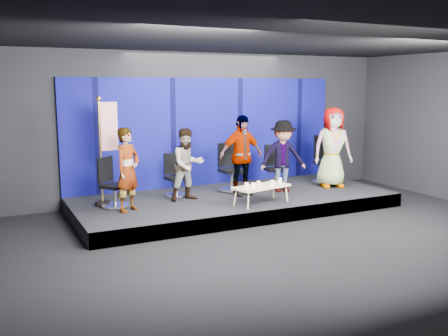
{
  "coord_description": "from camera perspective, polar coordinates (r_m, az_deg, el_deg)",
  "views": [
    {
      "loc": [
        -5.0,
        -7.14,
        2.73
      ],
      "look_at": [
        -0.3,
        2.4,
        0.96
      ],
      "focal_mm": 40.0,
      "sensor_mm": 36.0,
      "label": 1
    }
  ],
  "objects": [
    {
      "name": "chair_d",
      "position": [
        12.04,
        5.82,
        -0.61
      ],
      "size": [
        0.69,
        0.69,
        1.02
      ],
      "rotation": [
        0.0,
        0.0,
        -0.24
      ],
      "color": "silver",
      "rests_on": "riser"
    },
    {
      "name": "ground",
      "position": [
        9.14,
        8.47,
        -8.02
      ],
      "size": [
        10.0,
        10.0,
        0.0
      ],
      "primitive_type": "plane",
      "color": "black",
      "rests_on": "ground"
    },
    {
      "name": "backdrop",
      "position": [
        12.22,
        -1.94,
        4.15
      ],
      "size": [
        7.0,
        0.08,
        2.6
      ],
      "primitive_type": "cube",
      "color": "#08085D",
      "rests_on": "riser"
    },
    {
      "name": "mug_d",
      "position": [
        10.4,
        5.54,
        -1.69
      ],
      "size": [
        0.09,
        0.09,
        0.1
      ],
      "primitive_type": "cylinder",
      "color": "white",
      "rests_on": "coffee_table"
    },
    {
      "name": "coffee_table",
      "position": [
        10.33,
        4.3,
        -2.2
      ],
      "size": [
        1.31,
        0.76,
        0.38
      ],
      "rotation": [
        0.0,
        0.0,
        0.21
      ],
      "color": "tan",
      "rests_on": "riser"
    },
    {
      "name": "panelist_d",
      "position": [
        11.5,
        6.74,
        1.36
      ],
      "size": [
        1.18,
        0.84,
        1.64
      ],
      "primitive_type": "imported",
      "rotation": [
        0.0,
        0.0,
        -0.24
      ],
      "color": "black",
      "rests_on": "riser"
    },
    {
      "name": "chair_e",
      "position": [
        12.77,
        11.52,
        0.08
      ],
      "size": [
        0.82,
        0.82,
        1.18
      ],
      "rotation": [
        0.0,
        0.0,
        -0.27
      ],
      "color": "silver",
      "rests_on": "riser"
    },
    {
      "name": "mug_b",
      "position": [
        10.1,
        3.37,
        -1.99
      ],
      "size": [
        0.09,
        0.09,
        0.1
      ],
      "primitive_type": "cylinder",
      "color": "white",
      "rests_on": "coffee_table"
    },
    {
      "name": "panelist_b",
      "position": [
        10.57,
        -4.2,
        0.39
      ],
      "size": [
        0.79,
        0.64,
        1.54
      ],
      "primitive_type": "imported",
      "rotation": [
        0.0,
        0.0,
        0.08
      ],
      "color": "black",
      "rests_on": "riser"
    },
    {
      "name": "chair_b",
      "position": [
        11.07,
        -5.56,
        -1.61
      ],
      "size": [
        0.58,
        0.58,
        0.95
      ],
      "rotation": [
        0.0,
        0.0,
        0.08
      ],
      "color": "silver",
      "rests_on": "riser"
    },
    {
      "name": "room_walls",
      "position": [
        8.73,
        8.86,
        7.38
      ],
      "size": [
        10.02,
        8.02,
        3.51
      ],
      "color": "black",
      "rests_on": "ground"
    },
    {
      "name": "panelist_e",
      "position": [
        12.21,
        12.29,
        2.32
      ],
      "size": [
        1.07,
        0.84,
        1.92
      ],
      "primitive_type": "imported",
      "rotation": [
        0.0,
        0.0,
        -0.27
      ],
      "color": "black",
      "rests_on": "riser"
    },
    {
      "name": "mug_a",
      "position": [
        10.08,
        2.59,
        -1.99
      ],
      "size": [
        0.09,
        0.09,
        0.11
      ],
      "primitive_type": "cylinder",
      "color": "white",
      "rests_on": "coffee_table"
    },
    {
      "name": "flag_stand",
      "position": [
        10.31,
        -13.34,
        2.21
      ],
      "size": [
        0.51,
        0.3,
        2.22
      ],
      "rotation": [
        0.0,
        0.0,
        0.12
      ],
      "color": "black",
      "rests_on": "riser"
    },
    {
      "name": "mug_c",
      "position": [
        10.39,
        3.96,
        -1.72
      ],
      "size": [
        0.07,
        0.07,
        0.08
      ],
      "primitive_type": "cylinder",
      "color": "white",
      "rests_on": "coffee_table"
    },
    {
      "name": "panelist_a",
      "position": [
        9.79,
        -10.94,
        -0.2
      ],
      "size": [
        0.71,
        0.66,
        1.63
      ],
      "primitive_type": "imported",
      "rotation": [
        0.0,
        0.0,
        0.62
      ],
      "color": "black",
      "rests_on": "riser"
    },
    {
      "name": "riser",
      "position": [
        11.17,
        1.18,
        -3.9
      ],
      "size": [
        7.0,
        3.0,
        0.3
      ],
      "primitive_type": "cube",
      "color": "black",
      "rests_on": "ground"
    },
    {
      "name": "mug_e",
      "position": [
        10.7,
        6.41,
        -1.4
      ],
      "size": [
        0.08,
        0.08,
        0.1
      ],
      "primitive_type": "cylinder",
      "color": "white",
      "rests_on": "coffee_table"
    },
    {
      "name": "chair_c",
      "position": [
        11.58,
        0.76,
        -0.83
      ],
      "size": [
        0.64,
        0.64,
        1.1
      ],
      "rotation": [
        0.0,
        0.0,
        0.03
      ],
      "color": "silver",
      "rests_on": "riser"
    },
    {
      "name": "chair_a",
      "position": [
        10.27,
        -12.61,
        -2.56
      ],
      "size": [
        0.79,
        0.79,
        1.01
      ],
      "rotation": [
        0.0,
        0.0,
        0.62
      ],
      "color": "silver",
      "rests_on": "riser"
    },
    {
      "name": "panelist_c",
      "position": [
        11.05,
        1.97,
        1.46
      ],
      "size": [
        1.06,
        0.47,
        1.79
      ],
      "primitive_type": "imported",
      "rotation": [
        0.0,
        0.0,
        0.03
      ],
      "color": "black",
      "rests_on": "riser"
    }
  ]
}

